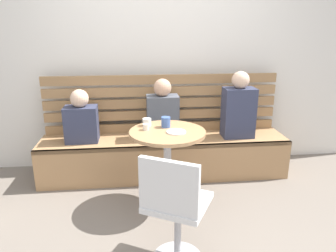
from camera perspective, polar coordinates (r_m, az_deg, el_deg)
name	(u,v)px	position (r m, az deg, el deg)	size (l,w,h in m)	color
ground	(179,241)	(2.71, 1.94, -19.64)	(8.00, 8.00, 0.00)	#70665B
back_wall	(160,42)	(3.80, -1.36, 14.66)	(5.20, 0.10, 2.90)	silver
booth_bench	(164,156)	(3.64, -0.64, -5.39)	(2.70, 0.52, 0.44)	#A87C51
booth_backrest	(162,103)	(3.70, -1.02, 4.03)	(2.65, 0.04, 0.66)	#9A7249
cafe_table	(167,154)	(2.93, -0.10, -4.98)	(0.68, 0.68, 0.74)	#ADADB2
white_chair	(175,208)	(2.23, 1.18, -14.21)	(0.54, 0.54, 0.85)	#ADADB2
person_adult	(239,108)	(3.61, 12.37, 3.11)	(0.34, 0.22, 0.73)	#333851
person_child_left	(163,112)	(3.49, -0.97, 2.41)	(0.34, 0.22, 0.66)	#4C515B
person_child_middle	(81,119)	(3.52, -15.10, 1.15)	(0.34, 0.22, 0.56)	#333851
cup_mug_blue	(166,122)	(2.94, -0.39, 0.70)	(0.08, 0.08, 0.10)	#3D5B9E
cup_espresso_small	(146,127)	(2.88, -3.92, -0.17)	(0.06, 0.06, 0.06)	silver
cup_ceramic_white	(147,122)	(2.99, -3.75, 0.69)	(0.08, 0.08, 0.07)	white
plate_small	(176,132)	(2.81, 1.47, -1.04)	(0.17, 0.17, 0.01)	white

